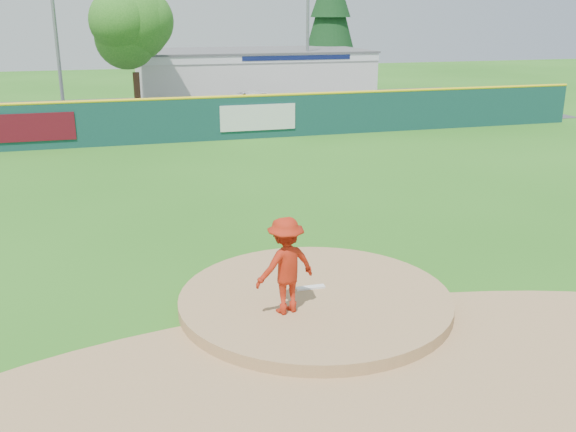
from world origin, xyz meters
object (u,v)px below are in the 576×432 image
object	(u,v)px
van	(262,102)
conifer_tree	(331,14)
pool_building_grp	(252,75)
deciduous_tree	(133,35)
light_pole_left	(53,5)
pitcher	(286,265)
light_pole_right	(308,15)

from	to	relation	value
van	conifer_tree	size ratio (longest dim) A/B	0.50
van	pool_building_grp	bearing A→B (deg)	-20.58
pool_building_grp	deciduous_tree	world-z (taller)	deciduous_tree
deciduous_tree	light_pole_left	distance (m)	4.72
pool_building_grp	light_pole_left	size ratio (longest dim) A/B	1.38
pitcher	pool_building_grp	size ratio (longest dim) A/B	0.12
light_pole_left	light_pole_right	distance (m)	15.14
pitcher	light_pole_right	xyz separation A→B (m)	(9.78, 29.57, 4.36)
conifer_tree	light_pole_left	world-z (taller)	light_pole_left
pool_building_grp	light_pole_right	world-z (taller)	light_pole_right
van	deciduous_tree	distance (m)	8.09
pool_building_grp	light_pole_left	bearing A→B (deg)	-157.40
pitcher	pool_building_grp	world-z (taller)	pool_building_grp
pool_building_grp	conifer_tree	size ratio (longest dim) A/B	1.60
pitcher	light_pole_right	distance (m)	31.45
pitcher	conifer_tree	distance (m)	39.32
van	pitcher	bearing A→B (deg)	154.71
deciduous_tree	light_pole_right	distance (m)	11.75
van	pool_building_grp	xyz separation A→B (m)	(0.91, 6.52, 0.99)
van	conifer_tree	xyz separation A→B (m)	(7.91, 10.52, 4.87)
light_pole_right	van	bearing A→B (deg)	-138.00
light_pole_left	deciduous_tree	bearing A→B (deg)	-26.57
pitcher	conifer_tree	xyz separation A→B (m)	(13.78, 36.57, 4.36)
pool_building_grp	van	bearing A→B (deg)	-97.98
pitcher	conifer_tree	size ratio (longest dim) A/B	0.20
van	light_pole_left	size ratio (longest dim) A/B	0.43
pool_building_grp	conifer_tree	bearing A→B (deg)	29.78
pitcher	deciduous_tree	world-z (taller)	deciduous_tree
pool_building_grp	pitcher	bearing A→B (deg)	-101.76
van	light_pole_right	bearing A→B (deg)	-60.60
deciduous_tree	light_pole_right	xyz separation A→B (m)	(11.00, 4.00, 0.99)
pool_building_grp	light_pole_right	bearing A→B (deg)	-44.95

